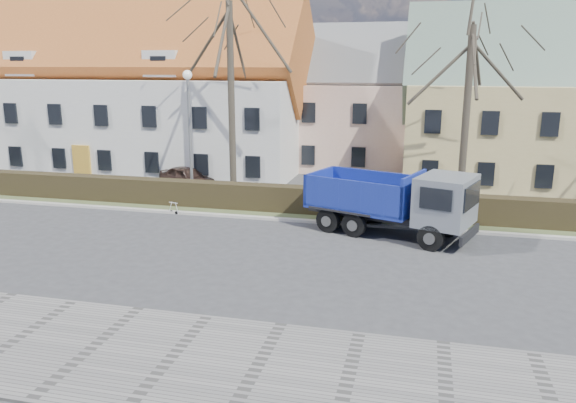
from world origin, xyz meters
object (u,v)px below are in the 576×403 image
(streetlight, at_px, (190,137))
(parked_car_a, at_px, (187,177))
(dump_truck, at_px, (384,201))
(cart_frame, at_px, (170,207))

(streetlight, bearing_deg, parked_car_a, 118.09)
(dump_truck, distance_m, cart_frame, 10.57)
(dump_truck, distance_m, parked_car_a, 13.73)
(dump_truck, bearing_deg, streetlight, -178.57)
(streetlight, bearing_deg, cart_frame, -93.06)
(cart_frame, bearing_deg, dump_truck, -4.78)
(dump_truck, relative_size, parked_car_a, 1.95)
(streetlight, distance_m, cart_frame, 4.01)
(dump_truck, height_order, parked_car_a, dump_truck)
(dump_truck, relative_size, streetlight, 1.06)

